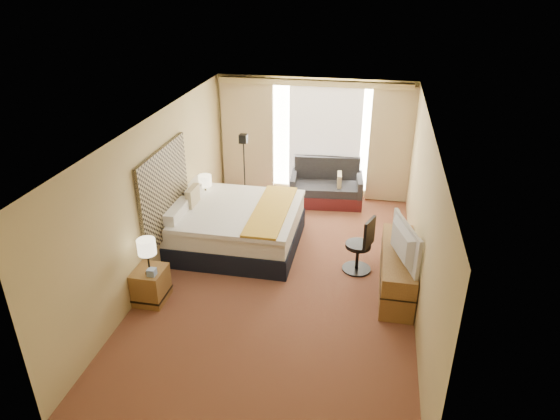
% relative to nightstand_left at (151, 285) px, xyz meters
% --- Properties ---
extents(floor, '(4.20, 7.00, 0.02)m').
position_rel_nightstand_left_xyz_m(floor, '(1.87, 1.05, -0.28)').
color(floor, '#501817').
rests_on(floor, ground).
extents(ceiling, '(4.20, 7.00, 0.02)m').
position_rel_nightstand_left_xyz_m(ceiling, '(1.87, 1.05, 2.33)').
color(ceiling, silver).
rests_on(ceiling, wall_back).
extents(wall_back, '(4.20, 0.02, 2.60)m').
position_rel_nightstand_left_xyz_m(wall_back, '(1.87, 4.55, 1.02)').
color(wall_back, tan).
rests_on(wall_back, ground).
extents(wall_front, '(4.20, 0.02, 2.60)m').
position_rel_nightstand_left_xyz_m(wall_front, '(1.87, -2.45, 1.02)').
color(wall_front, tan).
rests_on(wall_front, ground).
extents(wall_left, '(0.02, 7.00, 2.60)m').
position_rel_nightstand_left_xyz_m(wall_left, '(-0.23, 1.05, 1.02)').
color(wall_left, tan).
rests_on(wall_left, ground).
extents(wall_right, '(0.02, 7.00, 2.60)m').
position_rel_nightstand_left_xyz_m(wall_right, '(3.97, 1.05, 1.02)').
color(wall_right, tan).
rests_on(wall_right, ground).
extents(headboard, '(0.06, 1.85, 1.50)m').
position_rel_nightstand_left_xyz_m(headboard, '(-0.19, 1.25, 1.01)').
color(headboard, black).
rests_on(headboard, wall_left).
extents(nightstand_left, '(0.45, 0.52, 0.55)m').
position_rel_nightstand_left_xyz_m(nightstand_left, '(0.00, 0.00, 0.00)').
color(nightstand_left, olive).
rests_on(nightstand_left, floor).
extents(nightstand_right, '(0.45, 0.52, 0.55)m').
position_rel_nightstand_left_xyz_m(nightstand_right, '(0.00, 2.50, 0.00)').
color(nightstand_right, olive).
rests_on(nightstand_right, floor).
extents(media_dresser, '(0.50, 1.80, 0.70)m').
position_rel_nightstand_left_xyz_m(media_dresser, '(3.70, 1.05, 0.07)').
color(media_dresser, olive).
rests_on(media_dresser, floor).
extents(window, '(2.30, 0.02, 2.30)m').
position_rel_nightstand_left_xyz_m(window, '(2.12, 4.52, 1.04)').
color(window, white).
rests_on(window, wall_back).
extents(curtains, '(4.12, 0.19, 2.56)m').
position_rel_nightstand_left_xyz_m(curtains, '(1.87, 4.44, 1.13)').
color(curtains, beige).
rests_on(curtains, floor).
extents(bed, '(2.26, 2.06, 1.10)m').
position_rel_nightstand_left_xyz_m(bed, '(0.81, 1.90, 0.13)').
color(bed, black).
rests_on(bed, floor).
extents(loveseat, '(1.60, 0.96, 0.95)m').
position_rel_nightstand_left_xyz_m(loveseat, '(2.24, 4.10, 0.04)').
color(loveseat, '#52171A').
rests_on(loveseat, floor).
extents(floor_lamp, '(0.21, 0.21, 1.67)m').
position_rel_nightstand_left_xyz_m(floor_lamp, '(0.62, 3.35, 0.91)').
color(floor_lamp, black).
rests_on(floor_lamp, floor).
extents(desk_chair, '(0.50, 0.50, 1.00)m').
position_rel_nightstand_left_xyz_m(desk_chair, '(3.11, 1.46, 0.17)').
color(desk_chair, black).
rests_on(desk_chair, floor).
extents(lamp_left, '(0.27, 0.27, 0.57)m').
position_rel_nightstand_left_xyz_m(lamp_left, '(0.06, -0.08, 0.72)').
color(lamp_left, black).
rests_on(lamp_left, nightstand_left).
extents(lamp_right, '(0.25, 0.25, 0.53)m').
position_rel_nightstand_left_xyz_m(lamp_right, '(0.05, 2.54, 0.68)').
color(lamp_right, black).
rests_on(lamp_right, nightstand_right).
extents(tissue_box, '(0.12, 0.12, 0.11)m').
position_rel_nightstand_left_xyz_m(tissue_box, '(0.11, -0.12, 0.33)').
color(tissue_box, '#829CC9').
rests_on(tissue_box, nightstand_left).
extents(telephone, '(0.23, 0.19, 0.08)m').
position_rel_nightstand_left_xyz_m(telephone, '(0.04, 2.64, 0.31)').
color(telephone, black).
rests_on(telephone, nightstand_right).
extents(television, '(0.46, 1.07, 0.62)m').
position_rel_nightstand_left_xyz_m(television, '(3.65, 0.73, 0.74)').
color(television, black).
rests_on(television, media_dresser).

